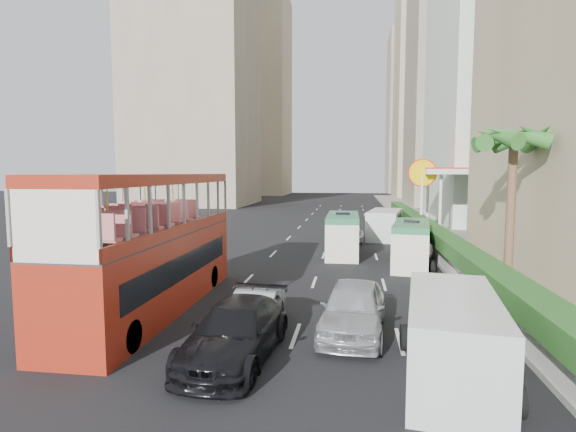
% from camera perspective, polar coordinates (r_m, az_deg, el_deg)
% --- Properties ---
extents(ground_plane, '(200.00, 200.00, 0.00)m').
position_cam_1_polar(ground_plane, '(16.45, 3.27, -12.59)').
color(ground_plane, black).
rests_on(ground_plane, ground).
extents(double_decker_bus, '(2.50, 11.00, 5.06)m').
position_cam_1_polar(double_decker_bus, '(17.41, -16.80, -3.24)').
color(double_decker_bus, maroon).
rests_on(double_decker_bus, ground).
extents(car_silver_lane_a, '(1.41, 3.96, 1.30)m').
position_cam_1_polar(car_silver_lane_a, '(15.14, -4.16, -14.22)').
color(car_silver_lane_a, silver).
rests_on(car_silver_lane_a, ground).
extents(car_silver_lane_b, '(2.36, 4.99, 1.65)m').
position_cam_1_polar(car_silver_lane_b, '(14.98, 8.25, -14.49)').
color(car_silver_lane_b, silver).
rests_on(car_silver_lane_b, ground).
extents(car_black, '(2.51, 5.37, 1.52)m').
position_cam_1_polar(car_black, '(13.12, -6.59, -17.44)').
color(car_black, black).
rests_on(car_black, ground).
extents(van_asset, '(2.89, 5.56, 1.50)m').
position_cam_1_polar(van_asset, '(34.27, 7.19, -3.11)').
color(van_asset, silver).
rests_on(van_asset, ground).
extents(minibus_near, '(1.93, 5.72, 2.53)m').
position_cam_1_polar(minibus_near, '(28.21, 6.96, -2.36)').
color(minibus_near, silver).
rests_on(minibus_near, ground).
extents(minibus_far, '(2.62, 5.66, 2.41)m').
position_cam_1_polar(minibus_far, '(25.54, 15.38, -3.48)').
color(minibus_far, silver).
rests_on(minibus_far, ground).
extents(panel_van_near, '(2.78, 5.45, 2.08)m').
position_cam_1_polar(panel_van_near, '(12.19, 20.17, -14.31)').
color(panel_van_near, silver).
rests_on(panel_van_near, ground).
extents(panel_van_far, '(3.18, 5.83, 2.21)m').
position_cam_1_polar(panel_van_far, '(35.75, 12.19, -1.05)').
color(panel_van_far, silver).
rests_on(panel_van_far, ground).
extents(sidewalk, '(6.00, 120.00, 0.18)m').
position_cam_1_polar(sidewalk, '(41.61, 18.77, -1.72)').
color(sidewalk, '#99968C').
rests_on(sidewalk, ground).
extents(kerb_wall, '(0.30, 44.00, 1.00)m').
position_cam_1_polar(kerb_wall, '(30.31, 17.39, -3.15)').
color(kerb_wall, silver).
rests_on(kerb_wall, sidewalk).
extents(hedge, '(1.10, 44.00, 0.70)m').
position_cam_1_polar(hedge, '(30.20, 17.44, -1.55)').
color(hedge, '#2D6626').
rests_on(hedge, kerb_wall).
extents(palm_tree, '(0.36, 0.36, 6.40)m').
position_cam_1_polar(palm_tree, '(20.70, 26.40, 0.14)').
color(palm_tree, brown).
rests_on(palm_tree, sidewalk).
extents(shell_station, '(6.50, 8.00, 5.50)m').
position_cam_1_polar(shell_station, '(39.62, 20.84, 1.73)').
color(shell_station, silver).
rests_on(shell_station, ground).
extents(tower_mid, '(16.00, 16.00, 50.00)m').
position_cam_1_polar(tower_mid, '(78.03, 21.59, 19.90)').
color(tower_mid, '#A1927E').
rests_on(tower_mid, ground).
extents(tower_far_a, '(14.00, 14.00, 44.00)m').
position_cam_1_polar(tower_far_a, '(100.27, 17.68, 14.95)').
color(tower_far_a, tan).
rests_on(tower_far_a, ground).
extents(tower_far_b, '(14.00, 14.00, 40.00)m').
position_cam_1_polar(tower_far_b, '(121.52, 15.92, 12.34)').
color(tower_far_b, '#A1927E').
rests_on(tower_far_b, ground).
extents(tower_left_a, '(18.00, 18.00, 52.00)m').
position_cam_1_polar(tower_left_a, '(77.84, -11.91, 20.96)').
color(tower_left_a, '#A1927E').
rests_on(tower_left_a, ground).
extents(tower_left_b, '(16.00, 16.00, 46.00)m').
position_cam_1_polar(tower_left_b, '(109.60, -4.35, 14.89)').
color(tower_left_b, tan).
rests_on(tower_left_b, ground).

